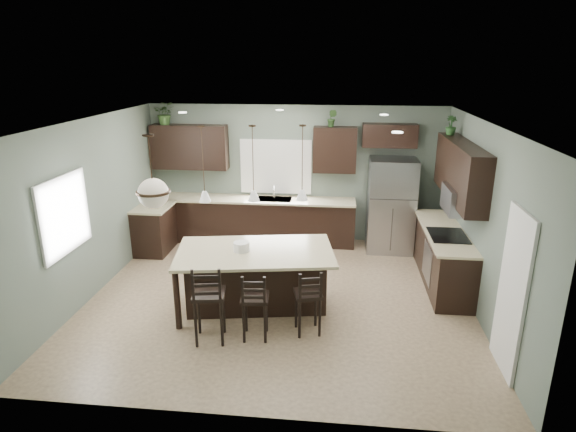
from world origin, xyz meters
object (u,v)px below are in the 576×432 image
Objects in this scene: refrigerator at (391,205)px; bar_stool_right at (308,301)px; kitchen_island at (256,279)px; bar_stool_left at (209,302)px; plant_back_left at (165,113)px; bar_stool_center at (255,305)px; serving_dish at (241,247)px.

bar_stool_right is at bearing -113.29° from refrigerator.
bar_stool_left is (-0.45, -1.00, 0.10)m from kitchen_island.
plant_back_left reaches higher than bar_stool_right.
kitchen_island is at bearing -51.46° from plant_back_left.
bar_stool_center is at bearing -178.11° from bar_stool_right.
bar_stool_center is (0.34, -0.84, -0.50)m from serving_dish.
bar_stool_right is (0.85, -0.67, 0.02)m from kitchen_island.
kitchen_island is at bearing 94.14° from bar_stool_center.
plant_back_left reaches higher than bar_stool_left.
kitchen_island is 5.13× the size of plant_back_left.
bar_stool_center reaches higher than kitchen_island.
plant_back_left is (-2.29, 2.88, 2.16)m from kitchen_island.
kitchen_island is 1.08m from bar_stool_right.
plant_back_left is at bearing 106.08° from bar_stool_left.
serving_dish is at bearing 134.22° from bar_stool_right.
bar_stool_left is at bearing -104.68° from serving_dish.
serving_dish is at bearing 66.03° from bar_stool_left.
kitchen_island is at bearing 56.49° from bar_stool_left.
serving_dish is 3.94m from plant_back_left.
plant_back_left is at bearing 117.81° from bar_stool_center.
refrigerator is 4.07× the size of plant_back_left.
bar_stool_left is 0.61m from bar_stool_center.
serving_dish reaches higher than bar_stool_center.
bar_stool_center is 4.96m from plant_back_left.
bar_stool_left is (-0.25, -0.97, -0.43)m from serving_dish.
refrigerator is 4.86m from plant_back_left.
bar_stool_center is 1.01× the size of bar_stool_right.
refrigerator is 4.09m from bar_stool_center.
bar_stool_left is (-2.71, -3.61, -0.36)m from refrigerator.
bar_stool_left reaches higher than kitchen_island.
serving_dish is 0.21× the size of bar_stool_left.
refrigerator is 3.60m from serving_dish.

